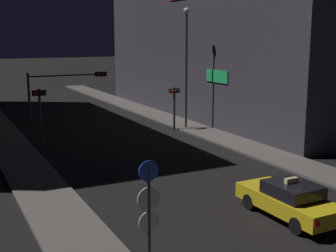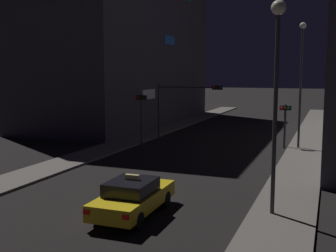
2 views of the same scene
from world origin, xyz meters
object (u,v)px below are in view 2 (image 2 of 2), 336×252
Objects in this scene: traffic_light_left_kerb at (141,109)px; street_lamp_far_block at (301,70)px; traffic_light_overhead at (185,98)px; taxi at (133,197)px; traffic_light_right_kerb at (285,117)px; street_lamp_near_block at (277,67)px.

street_lamp_far_block reaches higher than traffic_light_left_kerb.
traffic_light_overhead is at bearing 173.93° from street_lamp_far_block.
traffic_light_right_kerb is (3.90, 17.05, 1.60)m from taxi.
taxi is 0.51× the size of street_lamp_far_block.
traffic_light_right_kerb is 15.62m from street_lamp_near_block.
traffic_light_overhead is 8.14m from traffic_light_right_kerb.
traffic_light_left_kerb reaches higher than traffic_light_right_kerb.
street_lamp_near_block reaches higher than traffic_light_left_kerb.
traffic_light_left_kerb is 11.92m from street_lamp_far_block.
taxi is at bearing -66.28° from traffic_light_left_kerb.
street_lamp_far_block reaches higher than traffic_light_right_kerb.
taxi is at bearing -77.14° from traffic_light_overhead.
street_lamp_far_block is (9.00, -0.96, 2.29)m from traffic_light_overhead.
traffic_light_left_kerb is at bearing -167.65° from street_lamp_far_block.
street_lamp_near_block is (5.02, 1.83, 4.94)m from taxi.
street_lamp_near_block is at bearing -60.55° from traffic_light_overhead.
traffic_light_right_kerb is at bearing -6.76° from traffic_light_overhead.
traffic_light_overhead is at bearing 173.24° from traffic_light_right_kerb.
street_lamp_near_block is (9.13, -16.17, 2.26)m from traffic_light_overhead.
taxi is 0.56× the size of street_lamp_near_block.
street_lamp_near_block reaches higher than traffic_light_overhead.
traffic_light_left_kerb is at bearing -123.75° from traffic_light_overhead.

